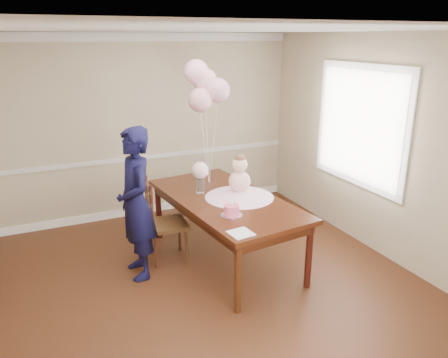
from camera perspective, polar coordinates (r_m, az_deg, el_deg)
floor at (r=4.91m, az=-0.94°, el=-14.43°), size 4.50×5.00×0.00m
ceiling at (r=4.13m, az=-1.14°, el=18.94°), size 4.50×5.00×0.02m
wall_back at (r=6.63m, az=-9.73°, el=6.67°), size 4.50×0.02×2.70m
wall_front at (r=2.46m, az=23.81°, el=-15.39°), size 4.50×0.02×2.70m
wall_right at (r=5.59m, az=20.69°, el=3.60°), size 0.02×5.00×2.70m
chair_rail_trim at (r=6.72m, az=-9.51°, el=2.90°), size 4.50×0.02×0.07m
crown_molding at (r=6.49m, az=-10.33°, el=17.79°), size 4.50×0.02×0.12m
baseboard_trim at (r=6.99m, az=-9.15°, el=-3.75°), size 4.50×0.02×0.12m
window_frame at (r=5.88m, az=17.36°, el=6.64°), size 0.02×1.66×1.56m
window_blinds at (r=5.87m, az=17.22°, el=6.63°), size 0.01×1.50×1.40m
dining_table_top at (r=5.20m, az=0.18°, el=-2.77°), size 1.32×2.28×0.05m
table_apron at (r=5.23m, az=0.18°, el=-3.60°), size 1.20×2.16×0.11m
table_leg_fl at (r=4.39m, az=1.83°, el=-12.87°), size 0.08×0.08×0.76m
table_leg_fr at (r=4.89m, az=11.01°, el=-9.81°), size 0.08×0.08×0.76m
table_leg_bl at (r=5.99m, az=-8.54°, el=-4.23°), size 0.08×0.08×0.76m
table_leg_br at (r=6.36m, az=-0.94°, el=-2.67°), size 0.08×0.08×0.76m
baby_skirt at (r=5.21m, az=2.03°, el=-1.78°), size 0.91×0.91×0.11m
baby_torso at (r=5.16m, az=2.04°, el=-0.31°), size 0.26×0.26×0.26m
baby_head at (r=5.10m, az=2.07°, el=1.89°), size 0.18×0.18×0.18m
baby_hair at (r=5.08m, az=2.08°, el=2.59°), size 0.13×0.13×0.13m
cake_platter at (r=4.69m, az=0.99°, el=-4.73°), size 0.26×0.26×0.01m
birthday_cake at (r=4.67m, az=0.99°, el=-4.06°), size 0.18×0.18×0.11m
cake_flower_a at (r=4.64m, az=0.99°, el=-3.26°), size 0.03×0.03×0.03m
cake_flower_b at (r=4.68m, az=1.19°, el=-3.10°), size 0.03×0.03×0.03m
rose_vase_near at (r=5.35m, az=-3.11°, el=-0.87°), size 0.12×0.12×0.17m
roses_near at (r=5.29m, az=-3.15°, el=1.13°), size 0.21×0.21×0.21m
napkin at (r=4.28m, az=2.20°, el=-7.09°), size 0.24×0.24×0.01m
balloon_weight at (r=5.72m, az=-1.97°, el=-0.37°), size 0.05×0.05×0.02m
balloon_a at (r=5.42m, az=-3.11°, el=10.26°), size 0.30×0.30×0.30m
balloon_b at (r=5.47m, az=-0.81°, el=11.49°), size 0.30×0.30×0.30m
balloon_c at (r=5.55m, az=-2.47°, el=12.71°), size 0.30×0.30×0.30m
balloon_d at (r=5.51m, az=-3.62°, el=13.79°), size 0.30×0.30×0.30m
balloon_ribbon_a at (r=5.57m, az=-2.51°, el=3.99°), size 0.10×0.02×0.91m
balloon_ribbon_b at (r=5.58m, az=-1.40°, el=4.61°), size 0.12×0.05×1.01m
balloon_ribbon_c at (r=5.62m, az=-2.20°, el=5.26°), size 0.01×0.10×1.12m
balloon_ribbon_d at (r=5.59m, az=-2.75°, el=5.76°), size 0.10×0.10×1.23m
dining_chair_seat at (r=5.38m, az=-7.39°, el=-5.89°), size 0.50×0.50×0.05m
chair_leg_fl at (r=5.30m, az=-8.89°, el=-9.28°), size 0.05×0.05×0.44m
chair_leg_fr at (r=5.36m, az=-4.94°, el=-8.79°), size 0.05×0.05×0.44m
chair_leg_bl at (r=5.63m, az=-9.52°, el=-7.60°), size 0.05×0.05×0.44m
chair_leg_br at (r=5.68m, az=-5.80°, el=-7.17°), size 0.05×0.05×0.44m
chair_back_post_l at (r=5.07m, az=-9.41°, el=-3.89°), size 0.05×0.05×0.58m
chair_back_post_r at (r=5.41m, az=-10.03°, el=-2.47°), size 0.05×0.05×0.58m
chair_slat_low at (r=5.29m, az=-9.66°, el=-4.40°), size 0.08×0.41×0.05m
chair_slat_mid at (r=5.23m, az=-9.76°, el=-2.74°), size 0.08×0.41×0.05m
chair_slat_top at (r=5.17m, az=-9.85°, el=-1.04°), size 0.08×0.41×0.05m
woman at (r=4.95m, az=-11.43°, el=-3.22°), size 0.44×0.64×1.74m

